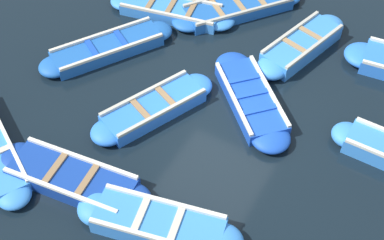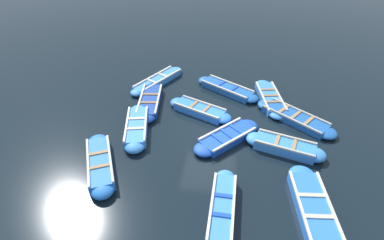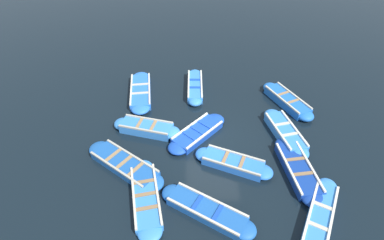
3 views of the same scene
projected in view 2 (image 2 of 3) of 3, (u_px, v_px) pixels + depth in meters
name	position (u px, v px, depth m)	size (l,w,h in m)	color
ground_plane	(211.00, 131.00, 12.98)	(120.00, 120.00, 0.00)	black
boat_bow_out	(158.00, 81.00, 16.31)	(3.66, 2.45, 0.35)	#3884E0
boat_tucked	(270.00, 98.00, 14.85)	(3.67, 1.52, 0.36)	#3884E0
boat_stern_in	(285.00, 147.00, 11.86)	(1.59, 3.23, 0.47)	#3884E0
boat_drifting	(150.00, 101.00, 14.58)	(3.62, 1.29, 0.41)	navy
boat_inner_gap	(227.00, 89.00, 15.57)	(2.53, 3.48, 0.37)	#1E59AD
boat_centre	(222.00, 209.00, 9.48)	(3.38, 0.81, 0.44)	#3884E0
boat_alongside	(314.00, 209.00, 9.48)	(3.92, 1.34, 0.43)	blue
boat_mid_row	(295.00, 118.00, 13.51)	(3.05, 3.62, 0.37)	#1E59AD
boat_near_quay	(137.00, 127.00, 12.89)	(3.43, 1.53, 0.45)	#3884E0
boat_outer_left	(200.00, 110.00, 14.00)	(1.98, 3.25, 0.40)	blue
boat_broadside	(227.00, 137.00, 12.41)	(3.03, 2.93, 0.38)	#1947B7
boat_outer_right	(100.00, 164.00, 11.10)	(3.45, 2.21, 0.47)	blue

